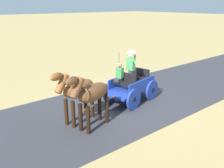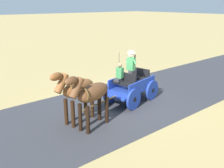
% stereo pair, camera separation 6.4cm
% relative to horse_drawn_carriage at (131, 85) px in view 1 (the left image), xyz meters
% --- Properties ---
extents(ground_plane, '(200.00, 200.00, 0.00)m').
position_rel_horse_drawn_carriage_xyz_m(ground_plane, '(0.09, 0.14, -0.82)').
color(ground_plane, tan).
extents(road_surface, '(5.59, 160.00, 0.01)m').
position_rel_horse_drawn_carriage_xyz_m(road_surface, '(0.09, 0.14, -0.81)').
color(road_surface, '#38383D').
rests_on(road_surface, ground).
extents(horse_drawn_carriage, '(1.87, 4.51, 2.50)m').
position_rel_horse_drawn_carriage_xyz_m(horse_drawn_carriage, '(0.00, 0.00, 0.00)').
color(horse_drawn_carriage, '#1E3899').
rests_on(horse_drawn_carriage, ground).
extents(horse_near_side, '(0.93, 2.14, 2.21)m').
position_rel_horse_drawn_carriage_xyz_m(horse_near_side, '(-0.98, 2.89, 0.51)').
color(horse_near_side, brown).
rests_on(horse_near_side, ground).
extents(horse_off_side, '(0.94, 2.14, 2.21)m').
position_rel_horse_drawn_carriage_xyz_m(horse_off_side, '(-0.22, 3.05, 0.51)').
color(horse_off_side, brown).
rests_on(horse_off_side, ground).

